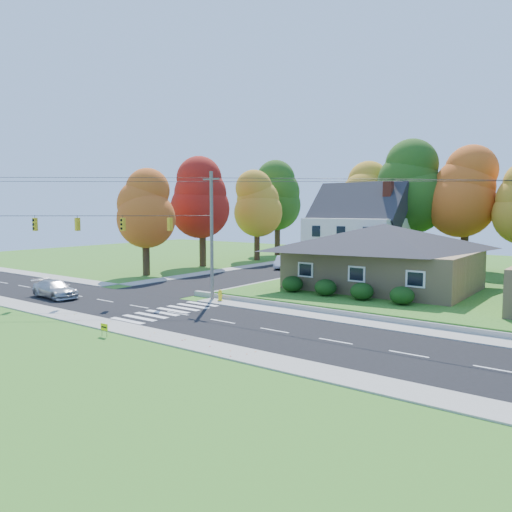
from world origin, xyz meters
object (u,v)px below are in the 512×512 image
Objects in this scene: fire_hydrant at (220,296)px; silver_sedan at (55,289)px; white_car at (283,262)px; ranch_house at (383,255)px.

silver_sedan is at bearing -150.02° from fire_hydrant.
silver_sedan is 1.07× the size of white_car.
silver_sedan is at bearing -139.05° from ranch_house.
ranch_house is 3.27× the size of white_car.
silver_sedan is (-20.28, -17.60, -2.55)m from ranch_house.
white_car is at bearing -4.02° from silver_sedan.
white_car reaches higher than silver_sedan.
white_car is at bearing 149.12° from ranch_house.
fire_hydrant is (7.98, -20.80, -0.31)m from white_car.
ranch_house reaches higher than fire_hydrant.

